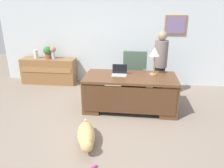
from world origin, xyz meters
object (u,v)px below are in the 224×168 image
(desk, at_px, (130,92))
(armchair, at_px, (134,77))
(desk_lamp, at_px, (155,54))
(dog_toy_bone, at_px, (93,167))
(credenza, at_px, (49,71))
(vase_with_flowers, at_px, (53,51))
(potted_plant, at_px, (48,52))
(dog_lying, at_px, (86,136))
(vase_empty, at_px, (36,54))
(person_standing, at_px, (160,64))
(laptop, at_px, (119,72))

(desk, height_order, armchair, armchair)
(desk_lamp, height_order, dog_toy_bone, desk_lamp)
(credenza, height_order, armchair, armchair)
(vase_with_flowers, bearing_deg, potted_plant, -180.00)
(desk, height_order, potted_plant, potted_plant)
(dog_lying, xyz_separation_m, vase_with_flowers, (-1.64, 2.90, 0.82))
(dog_lying, bearing_deg, desk_lamp, 54.16)
(dog_lying, xyz_separation_m, vase_empty, (-2.18, 2.90, 0.72))
(dog_lying, distance_m, vase_with_flowers, 3.43)
(dog_lying, relative_size, dog_toy_bone, 6.21)
(person_standing, distance_m, vase_empty, 3.60)
(armchair, relative_size, potted_plant, 3.11)
(person_standing, xyz_separation_m, potted_plant, (-3.16, 0.70, 0.09))
(armchair, bearing_deg, desk, -94.90)
(person_standing, distance_m, dog_lying, 2.68)
(laptop, bearing_deg, vase_with_flowers, 145.79)
(armchair, bearing_deg, vase_empty, 167.69)
(dog_toy_bone, bearing_deg, desk_lamp, 67.06)
(potted_plant, bearing_deg, dog_lying, -58.05)
(potted_plant, bearing_deg, desk_lamp, -23.64)
(laptop, xyz_separation_m, desk_lamp, (0.74, 0.10, 0.42))
(credenza, relative_size, vase_empty, 6.34)
(vase_with_flowers, relative_size, dog_toy_bone, 2.52)
(credenza, xyz_separation_m, vase_empty, (-0.36, 0.00, 0.50))
(vase_with_flowers, height_order, vase_empty, vase_with_flowers)
(armchair, height_order, vase_with_flowers, armchair)
(dog_lying, relative_size, vase_with_flowers, 2.46)
(dog_lying, distance_m, dog_toy_bone, 0.63)
(dog_lying, bearing_deg, dog_toy_bone, -67.79)
(laptop, relative_size, potted_plant, 0.89)
(vase_with_flowers, bearing_deg, vase_empty, -180.00)
(person_standing, bearing_deg, credenza, 167.61)
(laptop, xyz_separation_m, dog_toy_bone, (-0.18, -2.07, -0.80))
(potted_plant, bearing_deg, credenza, -173.75)
(desk, bearing_deg, vase_with_flowers, 146.97)
(armchair, relative_size, laptop, 3.50)
(person_standing, bearing_deg, dog_lying, -121.65)
(vase_with_flowers, distance_m, vase_empty, 0.54)
(vase_empty, distance_m, potted_plant, 0.38)
(desk_lamp, xyz_separation_m, vase_empty, (-3.33, 1.30, -0.37))
(armchair, distance_m, laptop, 0.89)
(desk, bearing_deg, person_standing, 48.96)
(desk_lamp, distance_m, vase_empty, 3.60)
(vase_with_flowers, bearing_deg, desk, -33.03)
(armchair, distance_m, dog_toy_bone, 2.92)
(laptop, bearing_deg, dog_toy_bone, -94.99)
(person_standing, height_order, dog_toy_bone, person_standing)
(dog_toy_bone, bearing_deg, credenza, 120.62)
(desk, relative_size, person_standing, 1.20)
(armchair, bearing_deg, potted_plant, 165.95)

